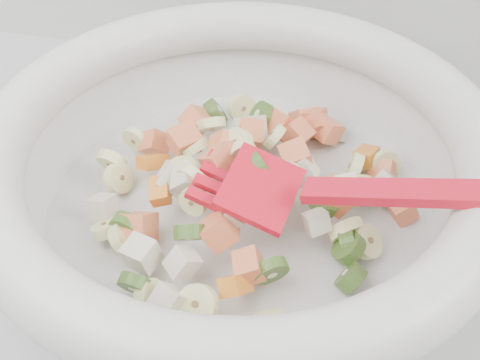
# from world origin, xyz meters

# --- Properties ---
(mixing_bowl) EXTENTS (0.45, 0.40, 0.14)m
(mixing_bowl) POSITION_xyz_m (0.10, 1.49, 0.96)
(mixing_bowl) COLOR silver
(mixing_bowl) RESTS_ON counter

